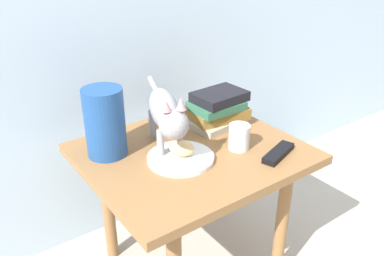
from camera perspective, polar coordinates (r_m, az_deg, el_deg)
side_table at (r=1.37m, az=0.00°, el=-5.74°), size 0.69×0.60×0.51m
plate at (r=1.27m, az=-1.62°, el=-4.27°), size 0.21×0.21×0.01m
bread_roll at (r=1.26m, az=-1.47°, el=-2.90°), size 0.10×0.10×0.05m
cat at (r=1.28m, az=-3.72°, el=2.18°), size 0.21×0.45×0.23m
book_stack at (r=1.48m, az=3.69°, el=2.68°), size 0.23×0.17×0.13m
green_vase at (r=1.29m, az=-12.26°, el=0.78°), size 0.13×0.13×0.22m
candle_jar at (r=1.33m, az=6.69°, el=-1.43°), size 0.07×0.07×0.08m
tv_remote at (r=1.32m, az=12.15°, el=-3.49°), size 0.16×0.09×0.02m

